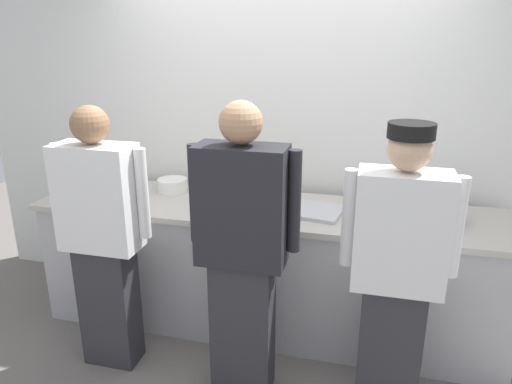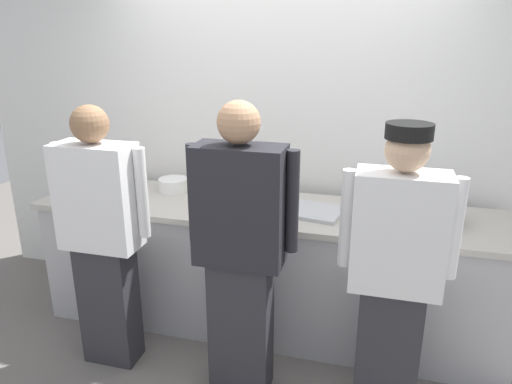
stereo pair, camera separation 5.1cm
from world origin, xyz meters
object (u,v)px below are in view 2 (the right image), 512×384
at_px(squeeze_bottle_spare, 225,191).
at_px(ramekin_red_sauce, 140,184).
at_px(chef_near_left, 102,234).
at_px(ramekin_green_sauce, 219,208).
at_px(plate_stack_front, 371,203).
at_px(deli_cup, 103,180).
at_px(squeeze_bottle_primary, 100,182).
at_px(sheet_tray, 306,210).
at_px(plate_stack_rear, 174,185).
at_px(squeeze_bottle_secondary, 208,179).
at_px(ramekin_orange_sauce, 196,198).
at_px(chef_center, 240,248).
at_px(ramekin_yellow_sauce, 83,191).
at_px(mixing_bowl_steel, 429,211).
at_px(chef_far_right, 395,271).

height_order(squeeze_bottle_spare, ramekin_red_sauce, squeeze_bottle_spare).
relative_size(chef_near_left, ramekin_green_sauce, 15.93).
relative_size(plate_stack_front, deli_cup, 2.42).
bearing_deg(squeeze_bottle_spare, ramekin_green_sauce, -85.74).
bearing_deg(squeeze_bottle_primary, deli_cup, 119.16).
bearing_deg(sheet_tray, ramekin_red_sauce, 170.71).
bearing_deg(deli_cup, squeeze_bottle_spare, -6.98).
bearing_deg(squeeze_bottle_primary, plate_stack_rear, 27.40).
distance_m(squeeze_bottle_secondary, ramekin_orange_sauce, 0.24).
bearing_deg(squeeze_bottle_secondary, sheet_tray, -17.08).
xyz_separation_m(squeeze_bottle_secondary, ramekin_orange_sauce, (-0.01, -0.23, -0.07)).
xyz_separation_m(ramekin_orange_sauce, deli_cup, (-0.83, 0.14, 0.02)).
relative_size(squeeze_bottle_secondary, deli_cup, 2.06).
height_order(sheet_tray, squeeze_bottle_spare, squeeze_bottle_spare).
relative_size(plate_stack_front, squeeze_bottle_secondary, 1.17).
bearing_deg(deli_cup, plate_stack_front, 0.33).
relative_size(chef_center, squeeze_bottle_spare, 9.11).
distance_m(squeeze_bottle_primary, ramekin_red_sauce, 0.33).
distance_m(ramekin_green_sauce, ramekin_red_sauce, 0.85).
bearing_deg(ramekin_green_sauce, ramekin_yellow_sauce, 175.76).
bearing_deg(squeeze_bottle_primary, mixing_bowl_steel, 2.49).
height_order(chef_near_left, ramekin_green_sauce, chef_near_left).
distance_m(chef_far_right, sheet_tray, 0.85).
distance_m(chef_far_right, squeeze_bottle_spare, 1.33).
distance_m(chef_near_left, sheet_tray, 1.31).
xyz_separation_m(ramekin_yellow_sauce, deli_cup, (0.04, 0.20, 0.03)).
height_order(chef_far_right, plate_stack_rear, chef_far_right).
bearing_deg(chef_near_left, chef_center, -2.31).
bearing_deg(ramekin_yellow_sauce, squeeze_bottle_secondary, 18.51).
bearing_deg(plate_stack_front, sheet_tray, -158.68).
relative_size(ramekin_yellow_sauce, ramekin_orange_sauce, 1.23).
xyz_separation_m(mixing_bowl_steel, ramekin_yellow_sauce, (-2.43, -0.10, -0.04)).
bearing_deg(sheet_tray, plate_stack_rear, 169.95).
height_order(squeeze_bottle_secondary, ramekin_orange_sauce, squeeze_bottle_secondary).
height_order(squeeze_bottle_primary, squeeze_bottle_secondary, squeeze_bottle_primary).
relative_size(plate_stack_rear, deli_cup, 2.29).
height_order(chef_far_right, plate_stack_front, chef_far_right).
bearing_deg(squeeze_bottle_primary, ramekin_red_sauce, 58.89).
height_order(sheet_tray, deli_cup, deli_cup).
bearing_deg(sheet_tray, ramekin_yellow_sauce, -178.12).
relative_size(plate_stack_rear, squeeze_bottle_spare, 1.17).
height_order(ramekin_green_sauce, ramekin_red_sauce, ramekin_green_sauce).
xyz_separation_m(squeeze_bottle_secondary, deli_cup, (-0.84, -0.09, -0.05)).
distance_m(chef_center, mixing_bowl_steel, 1.24).
height_order(chef_center, chef_far_right, chef_center).
bearing_deg(chef_center, mixing_bowl_steel, 33.96).
bearing_deg(chef_far_right, ramekin_red_sauce, 155.90).
bearing_deg(plate_stack_front, squeeze_bottle_primary, -173.55).
distance_m(squeeze_bottle_primary, squeeze_bottle_spare, 0.93).
distance_m(sheet_tray, ramekin_orange_sauce, 0.79).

